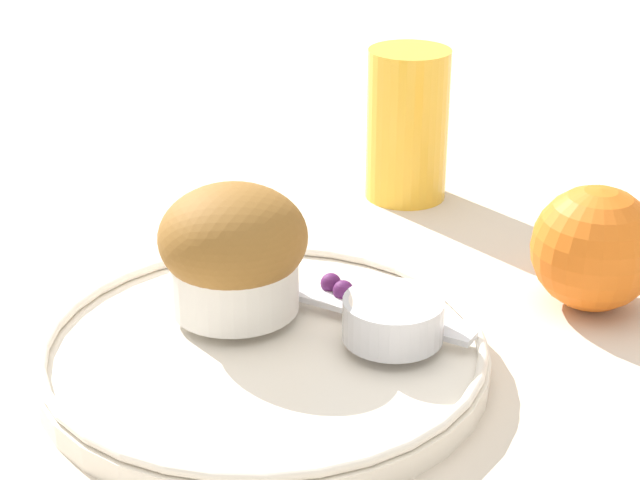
% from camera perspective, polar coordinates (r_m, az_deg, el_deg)
% --- Properties ---
extents(ground_plane, '(3.00, 3.00, 0.00)m').
position_cam_1_polar(ground_plane, '(0.61, -1.70, -6.38)').
color(ground_plane, beige).
extents(plate, '(0.25, 0.25, 0.02)m').
position_cam_1_polar(plate, '(0.60, -3.16, -5.93)').
color(plate, silver).
rests_on(plate, ground_plane).
extents(muffin, '(0.08, 0.08, 0.07)m').
position_cam_1_polar(muffin, '(0.60, -4.63, -0.57)').
color(muffin, silver).
rests_on(muffin, plate).
extents(cream_ramekin, '(0.06, 0.06, 0.02)m').
position_cam_1_polar(cream_ramekin, '(0.58, 3.92, -4.13)').
color(cream_ramekin, silver).
rests_on(cream_ramekin, plate).
extents(berry_pair, '(0.02, 0.01, 0.01)m').
position_cam_1_polar(berry_pair, '(0.63, 0.92, -2.52)').
color(berry_pair, '#4C194C').
rests_on(berry_pair, plate).
extents(butter_knife, '(0.15, 0.08, 0.00)m').
position_cam_1_polar(butter_knife, '(0.62, 1.23, -3.39)').
color(butter_knife, silver).
rests_on(butter_knife, plate).
extents(orange_fruit, '(0.08, 0.08, 0.08)m').
position_cam_1_polar(orange_fruit, '(0.67, 14.43, -0.42)').
color(orange_fruit, orange).
rests_on(orange_fruit, ground_plane).
extents(juice_glass, '(0.06, 0.06, 0.11)m').
position_cam_1_polar(juice_glass, '(0.81, 4.69, 6.15)').
color(juice_glass, gold).
rests_on(juice_glass, ground_plane).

